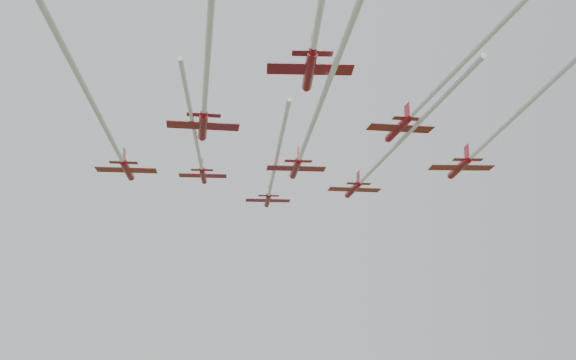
{
  "coord_description": "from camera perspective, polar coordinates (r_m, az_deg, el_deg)",
  "views": [
    {
      "loc": [
        -4.43,
        -98.16,
        22.68
      ],
      "look_at": [
        2.86,
        0.37,
        48.86
      ],
      "focal_mm": 40.0,
      "sensor_mm": 36.0,
      "label": 1
    }
  ],
  "objects": [
    {
      "name": "jet_lead",
      "position": [
        109.66,
        -1.45,
        -0.11
      ],
      "size": [
        8.47,
        57.7,
        2.55
      ],
      "rotation": [
        0.0,
        0.0,
        0.01
      ],
      "color": "#AE121E"
    },
    {
      "name": "jet_trail_solo",
      "position": [
        54.19,
        3.0,
        15.59
      ],
      "size": [
        8.76,
        55.53,
        2.62
      ],
      "rotation": [
        0.0,
        0.0,
        -0.03
      ],
      "color": "#AE121E"
    },
    {
      "name": "jet_row2_left",
      "position": [
        95.5,
        -7.92,
        2.27
      ],
      "size": [
        7.77,
        49.8,
        2.34
      ],
      "rotation": [
        0.0,
        0.0,
        0.0
      ],
      "color": "#AE121E"
    },
    {
      "name": "jet_row3_right",
      "position": [
        92.15,
        17.36,
        3.36
      ],
      "size": [
        9.93,
        58.6,
        2.96
      ],
      "rotation": [
        0.0,
        0.0,
        -0.04
      ],
      "color": "#AE121E"
    },
    {
      "name": "jet_row2_right",
      "position": [
        95.76,
        7.78,
        1.2
      ],
      "size": [
        8.87,
        57.59,
        2.63
      ],
      "rotation": [
        0.0,
        0.0,
        0.06
      ],
      "color": "#AE121E"
    },
    {
      "name": "jet_row3_left",
      "position": [
        78.21,
        -15.74,
        4.13
      ],
      "size": [
        8.47,
        62.59,
        2.53
      ],
      "rotation": [
        0.0,
        0.0,
        0.03
      ],
      "color": "#AE121E"
    },
    {
      "name": "jet_row4_left",
      "position": [
        66.34,
        -7.22,
        9.96
      ],
      "size": [
        9.58,
        68.01,
        2.75
      ],
      "rotation": [
        0.0,
        0.0,
        0.08
      ],
      "color": "#AE121E"
    },
    {
      "name": "jet_row4_right",
      "position": [
        63.97,
        15.32,
        10.07
      ],
      "size": [
        9.55,
        67.48,
        2.42
      ],
      "rotation": [
        0.0,
        0.0,
        0.08
      ],
      "color": "#AE121E"
    },
    {
      "name": "jet_row3_mid",
      "position": [
        83.96,
        1.67,
        3.63
      ],
      "size": [
        8.86,
        57.37,
        2.65
      ],
      "rotation": [
        0.0,
        0.0,
        0.02
      ],
      "color": "#AE121E"
    }
  ]
}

